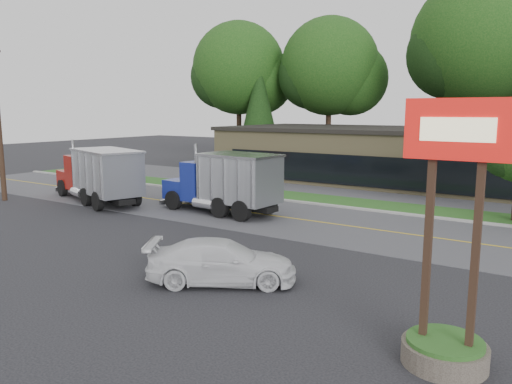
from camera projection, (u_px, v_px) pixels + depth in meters
ground at (176, 260)px, 19.13m from camera, size 140.00×140.00×0.00m
road at (292, 219)px, 26.52m from camera, size 60.00×8.00×0.02m
center_line at (292, 219)px, 26.52m from camera, size 60.00×0.12×0.01m
curb at (327, 206)px, 29.96m from camera, size 60.00×0.30×0.12m
grass_verge at (339, 202)px, 31.44m from camera, size 60.00×3.40×0.03m
far_parking at (369, 191)px, 35.54m from camera, size 60.00×7.00×0.02m
strip_mall at (422, 158)px, 39.03m from camera, size 32.00×12.00×4.00m
bilo_sign at (449, 279)px, 10.99m from camera, size 2.20×1.90×5.95m
tree_far_a at (241, 73)px, 54.78m from camera, size 10.72×10.09×15.29m
tree_far_b at (332, 71)px, 50.96m from camera, size 10.58×9.96×15.09m
tree_far_c at (480, 48)px, 43.05m from camera, size 12.11×11.39×17.27m
evergreen_left at (259, 108)px, 51.56m from camera, size 4.74×4.74×10.78m
dump_truck_red at (100, 174)px, 30.83m from camera, size 9.13×5.04×3.36m
dump_truck_blue at (226, 181)px, 27.59m from camera, size 7.31×3.11×3.36m
rally_car at (222, 261)px, 16.59m from camera, size 5.26×4.34×1.44m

